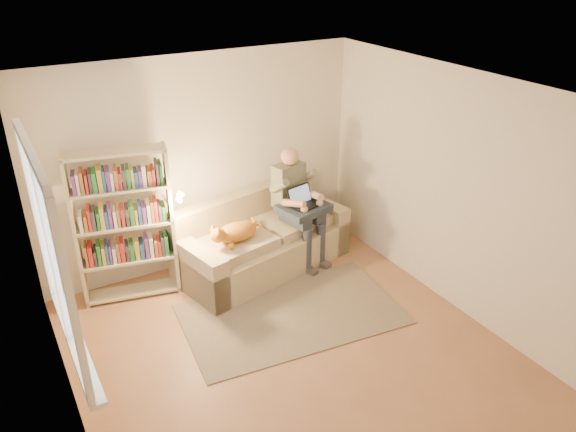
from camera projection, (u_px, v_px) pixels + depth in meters
floor at (297, 359)px, 5.52m from camera, size 4.50×4.50×0.00m
ceiling at (299, 97)px, 4.36m from camera, size 4.00×4.50×0.02m
wall_left at (60, 310)px, 4.05m from camera, size 0.02×4.50×2.60m
wall_right at (463, 197)px, 5.83m from camera, size 0.02×4.50×2.60m
wall_back at (201, 164)px, 6.69m from camera, size 4.00×0.02×2.60m
wall_front at (499, 410)px, 3.19m from camera, size 4.00×0.02×2.60m
window at (61, 286)px, 4.20m from camera, size 0.12×1.52×1.69m
sofa at (261, 242)px, 6.95m from camera, size 2.28×1.38×0.90m
person at (296, 199)px, 6.89m from camera, size 0.51×0.69×1.47m
cat at (232, 233)px, 6.39m from camera, size 0.73×0.37×0.28m
blanket at (303, 208)px, 6.83m from camera, size 0.66×0.58×0.09m
laptop at (303, 201)px, 6.80m from camera, size 0.40×0.35×0.30m
bookshelf at (124, 219)px, 6.08m from camera, size 1.16×0.56×1.77m
rug at (292, 314)px, 6.17m from camera, size 2.47×1.61×0.01m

